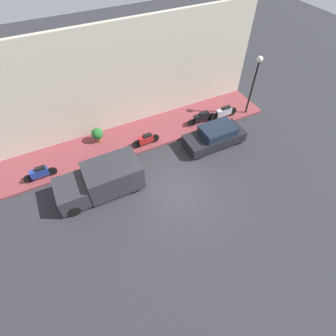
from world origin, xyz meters
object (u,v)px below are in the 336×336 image
Objects in this scene: parked_car at (215,136)px; delivery_van at (101,180)px; motorcycle_black at (202,117)px; scooter_silver at (224,112)px; motorcycle_blue at (40,173)px; potted_plant at (97,134)px; streetlamp at (256,74)px; motorcycle_red at (146,140)px.

delivery_van is at bearing 93.80° from parked_car.
motorcycle_black is at bearing -71.85° from delivery_van.
scooter_silver is at bearing -98.66° from motorcycle_black.
motorcycle_blue is 1.84× the size of potted_plant.
streetlamp is 4.25× the size of potted_plant.
potted_plant is at bearing 79.65° from scooter_silver.
delivery_van reaches higher than motorcycle_black.
motorcycle_blue is at bearing 80.36° from parked_car.
motorcycle_black is at bearing -7.52° from parked_car.
streetlamp reaches higher than motorcycle_black.
scooter_silver is (-0.25, -1.63, 0.05)m from motorcycle_black.
delivery_van is 2.50× the size of motorcycle_red.
parked_car is 10.56m from motorcycle_blue.
scooter_silver is at bearing -100.35° from potted_plant.
streetlamp is at bearing -90.29° from motorcycle_red.
motorcycle_black is at bearing 81.34° from scooter_silver.
motorcycle_red is (2.18, -3.51, -0.30)m from delivery_van.
potted_plant is (1.60, -3.78, 0.12)m from motorcycle_blue.
streetlamp is (-0.16, -1.86, 2.49)m from scooter_silver.
motorcycle_red is 6.40m from motorcycle_blue.
parked_car is 0.86× the size of delivery_van.
streetlamp is (-0.04, -7.78, 2.55)m from motorcycle_red.
potted_plant reaches higher than motorcycle_blue.
motorcycle_black is 1.17× the size of motorcycle_blue.
motorcycle_black is 4.34m from streetlamp.
streetlamp is (2.14, -11.29, 2.24)m from delivery_van.
motorcycle_black is 4.30m from motorcycle_red.
motorcycle_blue is (2.27, 2.89, -0.30)m from delivery_van.
streetlamp is (-0.41, -3.50, 2.54)m from motorcycle_black.
parked_car is 2.15× the size of motorcycle_red.
delivery_van is at bearing -128.14° from motorcycle_blue.
potted_plant is (3.37, 6.63, 0.08)m from parked_car.
streetlamp is at bearing -66.41° from parked_car.
scooter_silver is 0.52× the size of streetlamp.
delivery_van is at bearing 100.76° from streetlamp.
potted_plant is (1.56, 8.53, 0.08)m from scooter_silver.
delivery_van is 11.71m from streetlamp.
motorcycle_blue is at bearing 89.25° from motorcycle_red.
motorcycle_red is 1.83× the size of potted_plant.
motorcycle_red is at bearing 89.71° from streetlamp.
streetlamp reaches higher than motorcycle_red.
streetlamp reaches higher than scooter_silver.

